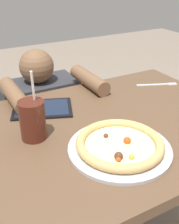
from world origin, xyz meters
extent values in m
cube|color=brown|center=(0.00, 0.00, 0.73)|extent=(1.20, 0.79, 0.04)
cylinder|color=#443122|center=(0.52, 0.32, 0.35)|extent=(0.07, 0.07, 0.71)
cylinder|color=#B7B7BC|center=(-0.01, -0.16, 0.76)|extent=(0.34, 0.34, 0.01)
cylinder|color=beige|center=(-0.01, -0.16, 0.77)|extent=(0.23, 0.23, 0.01)
torus|color=tan|center=(-0.01, -0.16, 0.78)|extent=(0.28, 0.28, 0.03)
sphere|color=#BF4C19|center=(0.02, -0.16, 0.78)|extent=(0.02, 0.02, 0.02)
sphere|color=gold|center=(-0.02, -0.23, 0.78)|extent=(0.02, 0.02, 0.02)
sphere|color=brown|center=(-0.05, -0.21, 0.78)|extent=(0.03, 0.03, 0.03)
sphere|color=brown|center=(-0.02, -0.10, 0.78)|extent=(0.02, 0.02, 0.02)
sphere|color=#BF4C19|center=(-0.06, -0.22, 0.78)|extent=(0.02, 0.02, 0.02)
cylinder|color=#4C1E14|center=(-0.22, 0.05, 0.82)|extent=(0.09, 0.09, 0.14)
cylinder|color=white|center=(-0.21, 0.05, 0.93)|extent=(0.02, 0.03, 0.12)
cube|color=silver|center=(0.44, 0.22, 0.75)|extent=(0.15, 0.08, 0.00)
cube|color=silver|center=(0.54, 0.18, 0.75)|extent=(0.05, 0.04, 0.00)
cube|color=black|center=(-0.13, 0.23, 0.75)|extent=(0.29, 0.25, 0.01)
cube|color=#192338|center=(-0.13, 0.23, 0.76)|extent=(0.25, 0.21, 0.00)
cylinder|color=#333847|center=(-0.02, 0.58, 0.23)|extent=(0.33, 0.33, 0.45)
cube|color=#2D2D33|center=(-0.02, 0.58, 0.59)|extent=(0.41, 0.22, 0.28)
sphere|color=brown|center=(-0.02, 0.58, 0.81)|extent=(0.18, 0.18, 0.18)
cylinder|color=brown|center=(-0.21, 0.35, 0.79)|extent=(0.07, 0.28, 0.07)
cylinder|color=brown|center=(0.16, 0.35, 0.79)|extent=(0.07, 0.28, 0.07)
camera|label=1|loc=(-0.45, -0.75, 1.29)|focal=44.71mm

